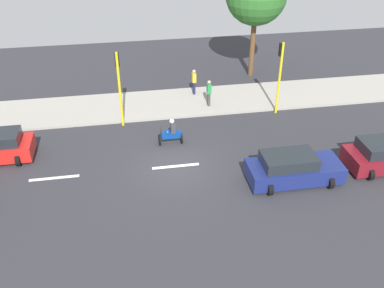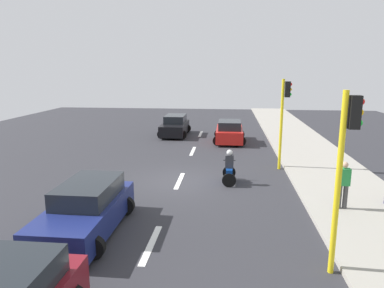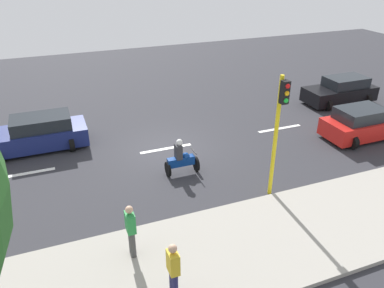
% 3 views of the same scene
% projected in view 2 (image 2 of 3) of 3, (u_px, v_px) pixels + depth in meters
% --- Properties ---
extents(ground_plane, '(40.00, 60.00, 0.10)m').
position_uv_depth(ground_plane, '(180.00, 182.00, 16.11)').
color(ground_plane, '#2D2D33').
extents(sidewalk, '(4.00, 60.00, 0.15)m').
position_uv_depth(sidewalk, '(340.00, 184.00, 15.38)').
color(sidewalk, '#9E998E').
rests_on(sidewalk, ground).
extents(lane_stripe_north, '(0.20, 2.40, 0.01)m').
position_uv_depth(lane_stripe_north, '(151.00, 244.00, 10.26)').
color(lane_stripe_north, white).
rests_on(lane_stripe_north, ground).
extents(lane_stripe_mid, '(0.20, 2.40, 0.01)m').
position_uv_depth(lane_stripe_mid, '(180.00, 181.00, 16.10)').
color(lane_stripe_mid, white).
rests_on(lane_stripe_mid, ground).
extents(lane_stripe_south, '(0.20, 2.40, 0.01)m').
position_uv_depth(lane_stripe_south, '(193.00, 151.00, 21.94)').
color(lane_stripe_south, white).
rests_on(lane_stripe_south, ground).
extents(lane_stripe_far_south, '(0.20, 2.40, 0.01)m').
position_uv_depth(lane_stripe_far_south, '(201.00, 134.00, 27.78)').
color(lane_stripe_far_south, white).
rests_on(lane_stripe_far_south, ground).
extents(car_black, '(2.17, 4.20, 1.52)m').
position_uv_depth(car_black, '(175.00, 126.00, 27.14)').
color(car_black, black).
rests_on(car_black, ground).
extents(car_red, '(2.19, 3.88, 1.52)m').
position_uv_depth(car_red, '(229.00, 132.00, 24.54)').
color(car_red, red).
rests_on(car_red, ground).
extents(car_dark_blue, '(2.25, 4.50, 1.52)m').
position_uv_depth(car_dark_blue, '(86.00, 210.00, 10.96)').
color(car_dark_blue, navy).
rests_on(car_dark_blue, ground).
extents(motorcycle, '(0.60, 1.30, 1.53)m').
position_uv_depth(motorcycle, '(229.00, 169.00, 15.68)').
color(motorcycle, black).
rests_on(motorcycle, ground).
extents(pedestrian_by_tree, '(0.40, 0.24, 1.69)m').
position_uv_depth(pedestrian_by_tree, '(343.00, 183.00, 12.36)').
color(pedestrian_by_tree, '#3F3F3F').
rests_on(pedestrian_by_tree, sidewalk).
extents(traffic_light_corner, '(0.49, 0.24, 4.50)m').
position_uv_depth(traffic_light_corner, '(345.00, 158.00, 8.24)').
color(traffic_light_corner, yellow).
rests_on(traffic_light_corner, ground).
extents(traffic_light_midblock, '(0.49, 0.24, 4.50)m').
position_uv_depth(traffic_light_midblock, '(284.00, 111.00, 17.43)').
color(traffic_light_midblock, yellow).
rests_on(traffic_light_midblock, ground).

